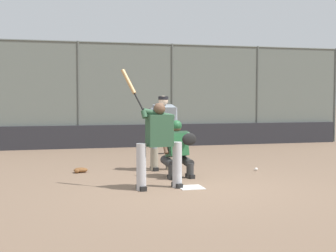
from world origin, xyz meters
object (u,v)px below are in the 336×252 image
Objects in this scene: fielding_glove_on_dirt at (80,170)px; batter_at_plate at (159,142)px; catcher_behind_plate at (178,148)px; baseball_loose at (256,169)px; spare_bat_near_backstop at (172,153)px; umpire_home at (163,131)px.

batter_at_plate is at bearing 119.95° from fielding_glove_on_dirt.
baseball_loose is at bearing -176.92° from catcher_behind_plate.
batter_at_plate is 5.09m from spare_bat_near_backstop.
catcher_behind_plate is at bearing 86.21° from umpire_home.
baseball_loose is at bearing 155.58° from umpire_home.
batter_at_plate is 7.06× the size of fielding_glove_on_dirt.
catcher_behind_plate is 2.01m from baseball_loose.
baseball_loose is (-1.02, 3.35, 0.00)m from spare_bat_near_backstop.
catcher_behind_plate is 15.60× the size of baseball_loose.
spare_bat_near_backstop is 3.51m from baseball_loose.
umpire_home reaches higher than spare_bat_near_backstop.
spare_bat_near_backstop is 11.32× the size of baseball_loose.
batter_at_plate is 3.02m from baseball_loose.
catcher_behind_plate is 1.02m from umpire_home.
fielding_glove_on_dirt is (1.24, -2.15, -0.78)m from batter_at_plate.
baseball_loose is at bearing 169.43° from fielding_glove_on_dirt.
catcher_behind_plate reaches higher than fielding_glove_on_dirt.
spare_bat_near_backstop is at bearing -111.84° from catcher_behind_plate.
catcher_behind_plate is 2.24m from fielding_glove_on_dirt.
umpire_home is at bearing 176.11° from fielding_glove_on_dirt.
batter_at_plate reaches higher than catcher_behind_plate.
umpire_home is 22.29× the size of baseball_loose.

